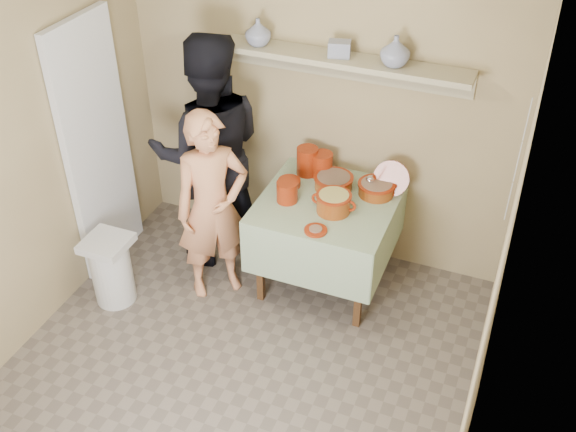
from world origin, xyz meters
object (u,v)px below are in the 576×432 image
at_px(person_helper, 210,153).
at_px(cazuela_rice, 334,201).
at_px(serving_table, 327,214).
at_px(trash_bin, 112,269).
at_px(person_cook, 212,208).

bearing_deg(person_helper, cazuela_rice, 143.39).
distance_m(serving_table, cazuela_rice, 0.25).
bearing_deg(serving_table, trash_bin, -150.67).
height_order(person_cook, person_helper, person_helper).
bearing_deg(person_cook, serving_table, -16.85).
bearing_deg(person_cook, cazuela_rice, -25.93).
bearing_deg(trash_bin, person_helper, 61.03).
distance_m(serving_table, trash_bin, 1.65).
xyz_separation_m(serving_table, cazuela_rice, (0.08, -0.11, 0.20)).
bearing_deg(cazuela_rice, trash_bin, -155.50).
bearing_deg(serving_table, cazuela_rice, -55.33).
bearing_deg(person_helper, trash_bin, 31.80).
height_order(person_cook, cazuela_rice, person_cook).
distance_m(cazuela_rice, trash_bin, 1.73).
bearing_deg(person_helper, serving_table, 149.53).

